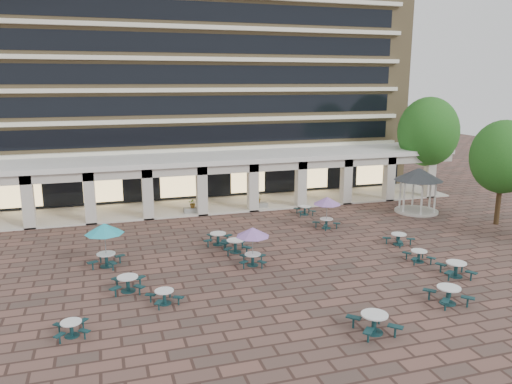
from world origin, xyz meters
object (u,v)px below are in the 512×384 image
gazebo (418,179)px  planter_left (193,208)px  picnic_table_0 (71,327)px  picnic_table_1 (374,322)px  picnic_table_2 (448,294)px  planter_right (258,202)px

gazebo → planter_left: bearing=164.6°
picnic_table_0 → gazebo: size_ratio=0.40×
picnic_table_1 → gazebo: size_ratio=0.50×
picnic_table_0 → picnic_table_1: (12.25, -3.49, 0.12)m
picnic_table_0 → picnic_table_2: bearing=-11.9°
picnic_table_0 → picnic_table_2: picnic_table_2 is taller
picnic_table_1 → picnic_table_0: bearing=163.9°
planter_left → planter_right: (5.50, 0.00, 0.03)m
picnic_table_1 → picnic_table_2: size_ratio=1.02×
planter_right → picnic_table_2: bearing=-80.8°
picnic_table_0 → planter_right: (13.87, 18.06, 0.15)m
picnic_table_0 → picnic_table_2: size_ratio=0.83×
gazebo → picnic_table_1: bearing=-129.2°
gazebo → planter_left: 18.30m
planter_left → planter_right: planter_right is taller
gazebo → planter_right: bearing=158.1°
gazebo → planter_left: gazebo is taller
picnic_table_2 → planter_right: size_ratio=1.26×
picnic_table_0 → picnic_table_1: picnic_table_1 is taller
picnic_table_0 → planter_left: bearing=59.9°
picnic_table_1 → planter_right: 21.61m
picnic_table_1 → planter_left: size_ratio=1.29×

